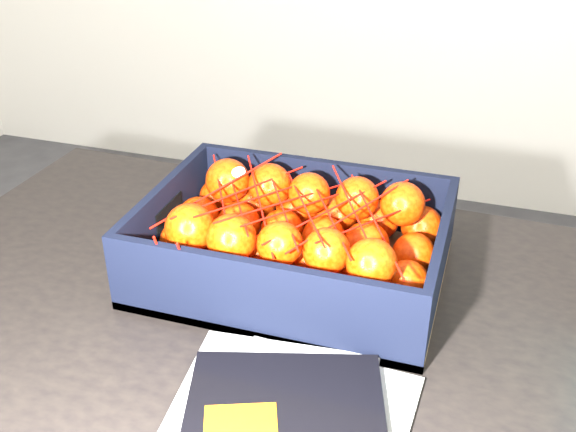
% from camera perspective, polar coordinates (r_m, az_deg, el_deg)
% --- Properties ---
extents(table, '(1.22, 0.84, 0.75)m').
position_cam_1_polar(table, '(0.92, 0.79, -14.90)').
color(table, black).
rests_on(table, ground).
extents(produce_crate, '(0.40, 0.30, 0.11)m').
position_cam_1_polar(produce_crate, '(0.95, 0.56, -3.16)').
color(produce_crate, olive).
rests_on(produce_crate, table).
extents(clementine_heap, '(0.38, 0.28, 0.12)m').
position_cam_1_polar(clementine_heap, '(0.94, 0.48, -1.80)').
color(clementine_heap, red).
rests_on(clementine_heap, produce_crate).
extents(mesh_net, '(0.34, 0.27, 0.09)m').
position_cam_1_polar(mesh_net, '(0.91, -0.00, 0.69)').
color(mesh_net, red).
rests_on(mesh_net, clementine_heap).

